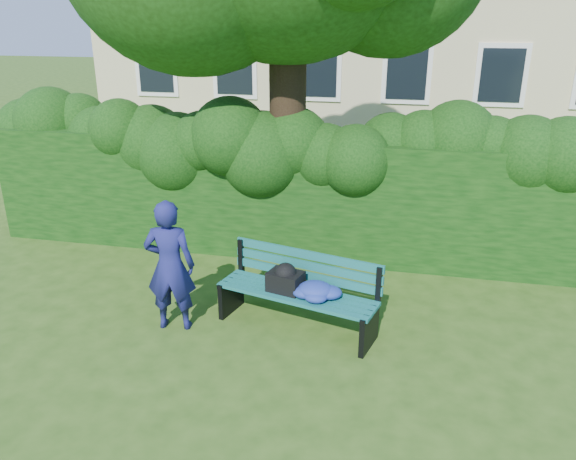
# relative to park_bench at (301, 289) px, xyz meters

# --- Properties ---
(ground) EXTENTS (80.00, 80.00, 0.00)m
(ground) POSITION_rel_park_bench_xyz_m (-0.30, 0.10, -0.50)
(ground) COLOR #2C4C15
(ground) RESTS_ON ground
(hedge) EXTENTS (10.00, 1.00, 1.80)m
(hedge) POSITION_rel_park_bench_xyz_m (-0.30, 2.30, 0.40)
(hedge) COLOR black
(hedge) RESTS_ON ground
(park_bench) EXTENTS (1.97, 1.02, 0.89)m
(park_bench) POSITION_rel_park_bench_xyz_m (0.00, 0.00, 0.00)
(park_bench) COLOR #0F4D4E
(park_bench) RESTS_ON ground
(man_reading) EXTENTS (0.63, 0.47, 1.58)m
(man_reading) POSITION_rel_park_bench_xyz_m (-1.47, -0.30, 0.29)
(man_reading) COLOR navy
(man_reading) RESTS_ON ground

